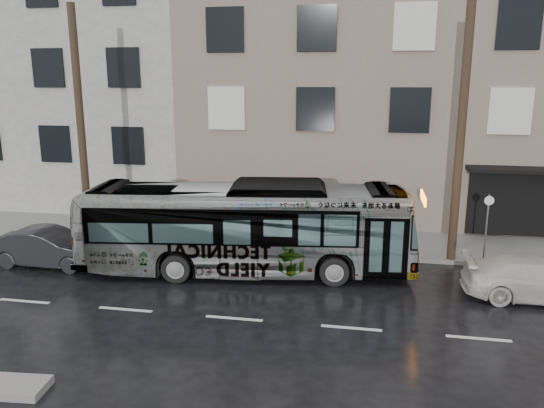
{
  "coord_description": "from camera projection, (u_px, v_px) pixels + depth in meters",
  "views": [
    {
      "loc": [
        3.47,
        -15.54,
        6.43
      ],
      "look_at": [
        0.14,
        2.5,
        2.08
      ],
      "focal_mm": 35.0,
      "sensor_mm": 36.0,
      "label": 1
    }
  ],
  "objects": [
    {
      "name": "ground",
      "position": [
        254.0,
        285.0,
        16.97
      ],
      "size": [
        120.0,
        120.0,
        0.0
      ],
      "primitive_type": "plane",
      "color": "black",
      "rests_on": "ground"
    },
    {
      "name": "sign_post",
      "position": [
        486.0,
        228.0,
        18.47
      ],
      "size": [
        0.06,
        0.06,
        2.4
      ],
      "primitive_type": "cylinder",
      "color": "slate",
      "rests_on": "sidewalk"
    },
    {
      "name": "building_grey",
      "position": [
        11.0,
        52.0,
        31.89
      ],
      "size": [
        26.0,
        15.0,
        16.0
      ],
      "primitive_type": "cube",
      "color": "beige",
      "rests_on": "ground"
    },
    {
      "name": "utility_pole_rear",
      "position": [
        81.0,
        126.0,
        20.38
      ],
      "size": [
        0.3,
        0.3,
        9.0
      ],
      "primitive_type": "cylinder",
      "color": "#3D2E1E",
      "rests_on": "sidewalk"
    },
    {
      "name": "bus",
      "position": [
        246.0,
        228.0,
        17.79
      ],
      "size": [
        11.35,
        4.01,
        3.09
      ],
      "primitive_type": "imported",
      "rotation": [
        0.0,
        0.0,
        1.7
      ],
      "color": "#B2B2B2",
      "rests_on": "ground"
    },
    {
      "name": "utility_pole_front",
      "position": [
        461.0,
        133.0,
        17.91
      ],
      "size": [
        0.3,
        0.3,
        9.0
      ],
      "primitive_type": "cylinder",
      "color": "#3D2E1E",
      "rests_on": "sidewalk"
    },
    {
      "name": "slush_pile",
      "position": [
        4.0,
        386.0,
        11.19
      ],
      "size": [
        1.86,
        0.95,
        0.18
      ],
      "primitive_type": "cube",
      "rotation": [
        0.0,
        0.0,
        0.09
      ],
      "color": "gray",
      "rests_on": "ground"
    },
    {
      "name": "dark_sedan",
      "position": [
        49.0,
        247.0,
        18.56
      ],
      "size": [
        4.08,
        1.47,
        1.34
      ],
      "primitive_type": "imported",
      "rotation": [
        0.0,
        0.0,
        1.56
      ],
      "color": "black",
      "rests_on": "ground"
    },
    {
      "name": "building_taupe",
      "position": [
        402.0,
        97.0,
        26.97
      ],
      "size": [
        20.0,
        12.0,
        11.0
      ],
      "primitive_type": "cube",
      "color": "gray",
      "rests_on": "ground"
    },
    {
      "name": "white_sedan",
      "position": [
        539.0,
        279.0,
        15.73
      ],
      "size": [
        4.38,
        1.84,
        1.26
      ],
      "primitive_type": "imported",
      "rotation": [
        0.0,
        0.0,
        1.59
      ],
      "color": "silver",
      "rests_on": "ground"
    },
    {
      "name": "sidewalk",
      "position": [
        279.0,
        238.0,
        21.64
      ],
      "size": [
        90.0,
        3.6,
        0.15
      ],
      "primitive_type": "cube",
      "color": "gray",
      "rests_on": "ground"
    }
  ]
}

